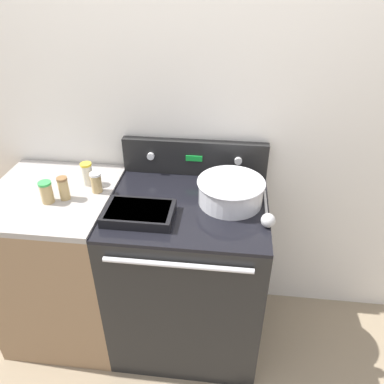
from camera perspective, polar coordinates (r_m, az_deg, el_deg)
The scene contains 12 objects.
ground_plane at distance 2.33m, azimuth -1.68°, elevation -26.65°, with size 12.00×12.00×0.00m, color gray.
kitchen_wall at distance 2.05m, azimuth 0.61°, elevation 10.93°, with size 8.00×0.05×2.50m.
stove_range at distance 2.16m, azimuth -0.59°, elevation -12.36°, with size 0.80×0.70×0.96m.
control_panel at distance 2.07m, azimuth 0.40°, elevation 5.29°, with size 0.80×0.07×0.20m.
side_counter at distance 2.34m, azimuth -18.72°, elevation -10.17°, with size 0.64×0.67×0.97m.
mixing_bowl at distance 1.84m, azimuth 5.93°, elevation 0.27°, with size 0.33×0.33×0.12m.
casserole_dish at distance 1.76m, azimuth -8.10°, elevation -3.14°, with size 0.32×0.21×0.05m.
ladle at distance 1.74m, azimuth 11.47°, elevation -3.91°, with size 0.07×0.32×0.07m.
spice_jar_white_cap at distance 1.96m, azimuth -14.38°, elevation 1.43°, with size 0.06×0.06×0.11m.
spice_jar_yellow_cap at distance 2.04m, azimuth -15.68°, elevation 2.71°, with size 0.06×0.06×0.12m.
spice_jar_brown_cap at distance 1.95m, azimuth -18.97°, elevation 0.55°, with size 0.05×0.05×0.12m.
spice_jar_green_cap at distance 1.95m, azimuth -21.29°, elevation -0.01°, with size 0.06×0.06×0.11m.
Camera 1 is at (0.20, -1.19, 2.00)m, focal length 35.00 mm.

